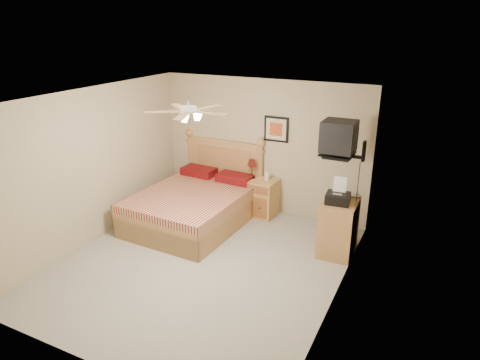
# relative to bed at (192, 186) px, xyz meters

# --- Properties ---
(floor) EXTENTS (4.50, 4.50, 0.00)m
(floor) POSITION_rel_bed_xyz_m (0.85, -1.12, -0.72)
(floor) COLOR gray
(floor) RESTS_ON ground
(ceiling) EXTENTS (4.00, 4.50, 0.04)m
(ceiling) POSITION_rel_bed_xyz_m (0.85, -1.12, 1.78)
(ceiling) COLOR white
(ceiling) RESTS_ON ground
(wall_back) EXTENTS (4.00, 0.04, 2.50)m
(wall_back) POSITION_rel_bed_xyz_m (0.85, 1.13, 0.53)
(wall_back) COLOR tan
(wall_back) RESTS_ON ground
(wall_front) EXTENTS (4.00, 0.04, 2.50)m
(wall_front) POSITION_rel_bed_xyz_m (0.85, -3.37, 0.53)
(wall_front) COLOR tan
(wall_front) RESTS_ON ground
(wall_left) EXTENTS (0.04, 4.50, 2.50)m
(wall_left) POSITION_rel_bed_xyz_m (-1.15, -1.12, 0.53)
(wall_left) COLOR tan
(wall_left) RESTS_ON ground
(wall_right) EXTENTS (0.04, 4.50, 2.50)m
(wall_right) POSITION_rel_bed_xyz_m (2.85, -1.12, 0.53)
(wall_right) COLOR tan
(wall_right) RESTS_ON ground
(bed) EXTENTS (1.79, 2.29, 1.44)m
(bed) POSITION_rel_bed_xyz_m (0.00, 0.00, 0.00)
(bed) COLOR #A86A41
(bed) RESTS_ON ground
(nightstand) EXTENTS (0.67, 0.52, 0.70)m
(nightstand) POSITION_rel_bed_xyz_m (0.91, 0.88, -0.37)
(nightstand) COLOR tan
(nightstand) RESTS_ON ground
(table_lamp) EXTENTS (0.21, 0.21, 0.36)m
(table_lamp) POSITION_rel_bed_xyz_m (0.74, 0.91, 0.16)
(table_lamp) COLOR #601511
(table_lamp) RESTS_ON nightstand
(lotion_bottle) EXTENTS (0.10, 0.10, 0.21)m
(lotion_bottle) POSITION_rel_bed_xyz_m (1.04, 0.91, 0.08)
(lotion_bottle) COLOR white
(lotion_bottle) RESTS_ON nightstand
(framed_picture) EXTENTS (0.46, 0.04, 0.46)m
(framed_picture) POSITION_rel_bed_xyz_m (1.12, 1.11, 0.90)
(framed_picture) COLOR black
(framed_picture) RESTS_ON wall_back
(dresser) EXTENTS (0.53, 0.75, 0.87)m
(dresser) POSITION_rel_bed_xyz_m (2.58, 0.13, -0.29)
(dresser) COLOR #A06A44
(dresser) RESTS_ON ground
(fax_machine) EXTENTS (0.39, 0.41, 0.37)m
(fax_machine) POSITION_rel_bed_xyz_m (2.55, 0.06, 0.33)
(fax_machine) COLOR black
(fax_machine) RESTS_ON dresser
(magazine_lower) EXTENTS (0.33, 0.37, 0.03)m
(magazine_lower) POSITION_rel_bed_xyz_m (2.57, 0.42, 0.16)
(magazine_lower) COLOR #B3A990
(magazine_lower) RESTS_ON dresser
(magazine_upper) EXTENTS (0.19, 0.25, 0.02)m
(magazine_upper) POSITION_rel_bed_xyz_m (2.59, 0.44, 0.19)
(magazine_upper) COLOR tan
(magazine_upper) RESTS_ON magazine_lower
(wall_tv) EXTENTS (0.56, 0.46, 0.58)m
(wall_tv) POSITION_rel_bed_xyz_m (2.60, 0.22, 1.09)
(wall_tv) COLOR black
(wall_tv) RESTS_ON wall_right
(ceiling_fan) EXTENTS (1.14, 1.14, 0.28)m
(ceiling_fan) POSITION_rel_bed_xyz_m (0.85, -1.32, 1.64)
(ceiling_fan) COLOR white
(ceiling_fan) RESTS_ON ceiling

